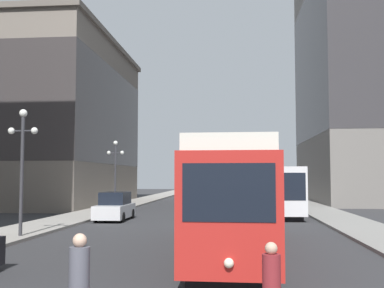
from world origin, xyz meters
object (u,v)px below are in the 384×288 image
(pedestrian_crossing_far, at_px, (272,287))
(lamp_post_left_near, at_px, (22,153))
(pedestrian_crossing_near, at_px, (79,283))
(parked_car_left_mid, at_px, (115,207))
(transit_bus, at_px, (276,188))
(streetcar, at_px, (235,196))
(lamp_post_left_far, at_px, (115,164))

(pedestrian_crossing_far, xyz_separation_m, lamp_post_left_near, (-10.40, 11.55, 3.18))
(pedestrian_crossing_near, bearing_deg, parked_car_left_mid, 152.70)
(transit_bus, bearing_deg, pedestrian_crossing_near, -103.83)
(streetcar, distance_m, parked_car_left_mid, 14.53)
(streetcar, height_order, lamp_post_left_far, lamp_post_left_far)
(lamp_post_left_far, bearing_deg, pedestrian_crossing_far, -69.82)
(lamp_post_left_far, bearing_deg, lamp_post_left_near, -90.00)
(lamp_post_left_far, bearing_deg, parked_car_left_mid, -75.42)
(transit_bus, bearing_deg, streetcar, -101.04)
(transit_bus, xyz_separation_m, lamp_post_left_near, (-12.70, -15.00, 1.97))
(parked_car_left_mid, relative_size, lamp_post_left_near, 0.78)
(pedestrian_crossing_near, bearing_deg, pedestrian_crossing_far, 56.00)
(pedestrian_crossing_near, height_order, pedestrian_crossing_far, pedestrian_crossing_near)
(transit_bus, distance_m, lamp_post_left_far, 12.95)
(transit_bus, relative_size, pedestrian_crossing_far, 7.87)
(lamp_post_left_near, bearing_deg, lamp_post_left_far, 90.00)
(pedestrian_crossing_near, xyz_separation_m, lamp_post_left_near, (-6.79, 11.94, 3.10))
(streetcar, relative_size, pedestrian_crossing_far, 8.66)
(parked_car_left_mid, xyz_separation_m, lamp_post_left_near, (-1.90, -9.44, 3.07))
(transit_bus, relative_size, lamp_post_left_near, 2.15)
(pedestrian_crossing_near, relative_size, pedestrian_crossing_far, 1.11)
(streetcar, distance_m, transit_bus, 18.01)
(parked_car_left_mid, height_order, pedestrian_crossing_far, parked_car_left_mid)
(pedestrian_crossing_near, bearing_deg, streetcar, 122.22)
(streetcar, relative_size, lamp_post_left_near, 2.37)
(parked_car_left_mid, distance_m, pedestrian_crossing_near, 21.93)
(streetcar, xyz_separation_m, parked_car_left_mid, (-7.80, 12.19, -1.26))
(pedestrian_crossing_near, bearing_deg, lamp_post_left_far, 153.14)
(transit_bus, xyz_separation_m, lamp_post_left_far, (-12.70, 1.74, 1.87))
(streetcar, relative_size, parked_car_left_mid, 3.04)
(parked_car_left_mid, height_order, lamp_post_left_near, lamp_post_left_near)
(transit_bus, height_order, pedestrian_crossing_near, transit_bus)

